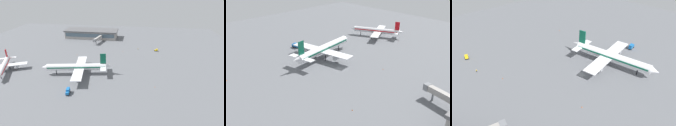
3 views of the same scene
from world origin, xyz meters
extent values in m
plane|color=slate|center=(0.00, 0.00, 0.00)|extent=(288.00, 288.00, 0.00)
cylinder|color=white|center=(62.13, 23.80, 4.62)|extent=(19.03, 33.06, 3.85)
cone|color=white|center=(53.83, 40.51, 4.62)|extent=(4.99, 5.08, 3.66)
cone|color=white|center=(70.44, 7.09, 5.20)|extent=(4.90, 5.68, 3.08)
cube|color=red|center=(62.13, 23.80, 4.91)|extent=(18.48, 31.84, 0.69)
cube|color=white|center=(62.91, 22.24, 4.24)|extent=(32.28, 19.82, 0.35)
cylinder|color=#A5A8AD|center=(54.57, 18.09, 2.89)|extent=(3.92, 5.02, 2.12)
cylinder|color=#A5A8AD|center=(71.25, 26.38, 2.89)|extent=(3.92, 5.02, 2.12)
cube|color=white|center=(69.15, 9.70, 5.01)|extent=(13.31, 8.73, 0.28)
cube|color=red|center=(69.15, 9.70, 9.63)|extent=(1.87, 3.19, 6.16)
cylinder|color=black|center=(56.68, 34.78, 1.35)|extent=(0.46, 0.46, 2.70)
cylinder|color=black|center=(60.62, 19.92, 1.35)|extent=(0.46, 0.46, 2.70)
cylinder|color=black|center=(66.14, 22.67, 1.35)|extent=(0.46, 0.46, 2.70)
cylinder|color=white|center=(4.80, 19.63, 5.86)|extent=(44.59, 12.64, 4.89)
cone|color=white|center=(28.11, 23.80, 5.86)|extent=(5.63, 5.43, 4.64)
cone|color=white|center=(-18.51, 15.46, 6.60)|extent=(6.70, 4.92, 3.91)
cube|color=#0C593F|center=(4.80, 19.63, 6.23)|extent=(42.86, 12.42, 0.88)
cube|color=white|center=(2.61, 19.24, 5.38)|extent=(14.43, 42.80, 0.44)
cylinder|color=#A5A8AD|center=(0.53, 30.87, 3.67)|extent=(6.16, 3.66, 2.69)
cylinder|color=#A5A8AD|center=(4.69, 7.60, 3.67)|extent=(6.16, 3.66, 2.69)
cube|color=white|center=(-14.88, 16.10, 6.35)|extent=(6.89, 17.32, 0.35)
cube|color=#0C593F|center=(-14.88, 16.10, 12.22)|extent=(4.29, 1.27, 7.82)
cylinder|color=black|center=(20.10, 22.37, 1.71)|extent=(0.59, 0.59, 3.42)
cylinder|color=black|center=(0.61, 22.85, 1.71)|extent=(0.59, 0.59, 3.42)
cylinder|color=black|center=(1.99, 15.15, 1.71)|extent=(0.59, 0.59, 3.42)
cube|color=black|center=(2.00, 46.34, 0.55)|extent=(2.83, 5.84, 0.30)
cube|color=#1966B2|center=(1.67, 48.21, 1.50)|extent=(2.18, 2.10, 1.60)
cube|color=#3F596B|center=(1.53, 49.01, 1.82)|extent=(1.59, 0.35, 0.90)
cube|color=#1966B2|center=(2.15, 45.46, 2.00)|extent=(2.52, 4.07, 2.60)
cylinder|color=black|center=(0.72, 48.11, 0.40)|extent=(0.43, 0.84, 0.80)
cylinder|color=black|center=(2.60, 48.44, 0.40)|extent=(0.43, 0.84, 0.80)
cylinder|color=black|center=(1.40, 44.25, 0.40)|extent=(0.43, 0.84, 0.80)
cylinder|color=black|center=(3.27, 44.57, 0.40)|extent=(0.43, 0.84, 0.80)
cube|color=#9E9993|center=(5.27, -58.13, 5.20)|extent=(6.22, 17.01, 2.80)
cylinder|color=slate|center=(6.55, -52.37, 1.90)|extent=(0.90, 0.90, 3.80)
cube|color=slate|center=(7.33, -48.93, 5.20)|extent=(3.57, 3.02, 3.08)
cone|color=#EA590C|center=(-52.65, 30.77, 0.30)|extent=(0.44, 0.44, 0.60)
cone|color=#EA590C|center=(16.95, -17.17, 0.30)|extent=(0.44, 0.44, 0.60)
cone|color=#EA590C|center=(-25.32, -32.93, 0.30)|extent=(0.44, 0.44, 0.60)
camera|label=1|loc=(-39.10, 137.06, 64.55)|focal=29.04mm
camera|label=2|loc=(-93.08, -94.66, 62.56)|focal=41.37mm
camera|label=3|loc=(57.79, -64.92, 63.41)|focal=31.76mm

